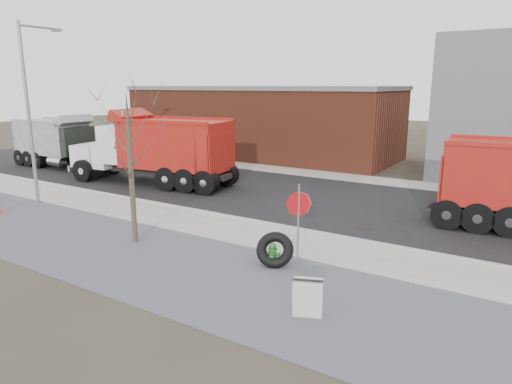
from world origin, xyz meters
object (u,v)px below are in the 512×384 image
Objects in this scene: stop_sign at (298,213)px; dump_truck_red_b at (155,147)px; fire_hydrant at (273,255)px; truck_tire at (275,250)px; sandwich_board at (308,299)px; dump_truck_grey at (61,141)px.

stop_sign is 0.27× the size of dump_truck_red_b.
truck_tire is (0.03, 0.08, 0.16)m from fire_hydrant.
sandwich_board is at bearing -46.87° from truck_tire.
stop_sign is 13.87m from dump_truck_red_b.
sandwich_board is 24.41m from dump_truck_grey.
dump_truck_red_b is 1.28× the size of dump_truck_grey.
sandwich_board is (2.25, -2.40, 0.01)m from truck_tire.
dump_truck_grey is at bearing 160.56° from truck_tire.
stop_sign is (0.83, -0.13, 1.31)m from truck_tire.
stop_sign is 2.97m from sandwich_board.
dump_truck_grey is at bearing 141.35° from stop_sign.
dump_truck_grey is at bearing 135.32° from sandwich_board.
fire_hydrant is 0.53× the size of truck_tire.
sandwich_board is at bearing 138.35° from dump_truck_red_b.
fire_hydrant is at bearing -19.88° from dump_truck_grey.
sandwich_board is at bearing -77.54° from stop_sign.
truck_tire is 21.45m from dump_truck_grey.
stop_sign is 22.23m from dump_truck_grey.
dump_truck_red_b is (-12.11, 6.77, 0.23)m from stop_sign.
stop_sign reaches higher than fire_hydrant.
sandwich_board is (2.28, -2.32, 0.16)m from fire_hydrant.
fire_hydrant is 13.21m from dump_truck_red_b.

